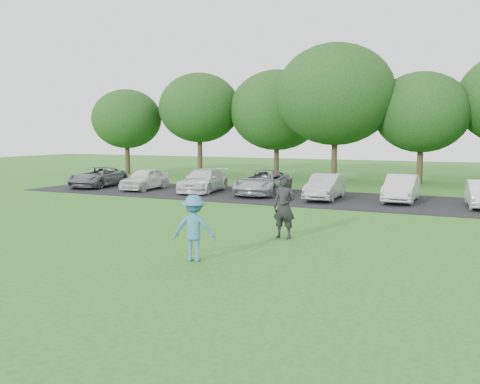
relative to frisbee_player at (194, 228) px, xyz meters
name	(u,v)px	position (x,y,z in m)	size (l,w,h in m)	color
ground	(181,257)	(-0.51, 0.21, -0.81)	(100.00, 100.00, 0.00)	#29651C
parking_lot	(326,199)	(-0.51, 13.21, -0.80)	(32.00, 6.50, 0.03)	black
frisbee_player	(194,228)	(0.00, 0.00, 0.00)	(1.18, 0.89, 1.98)	teal
camera_bystander	(284,207)	(1.01, 3.57, 0.14)	(0.71, 0.48, 1.90)	black
parked_cars	(295,185)	(-2.04, 13.19, -0.19)	(28.80, 4.97, 1.22)	slate
tree_row	(396,103)	(1.00, 22.97, 4.09)	(42.39, 9.85, 8.64)	#38281C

